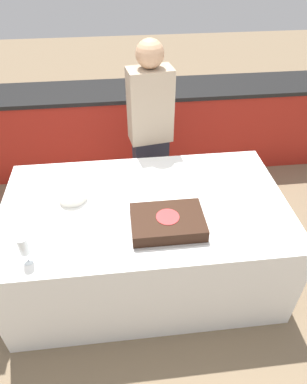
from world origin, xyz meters
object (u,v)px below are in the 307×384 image
(person_cutting_cake, at_px, (150,134))
(cake, at_px, (168,222))
(wine_glass, at_px, (23,247))
(plate_stack, at_px, (72,194))

(person_cutting_cake, bearing_deg, cake, 81.03)
(cake, height_order, wine_glass, wine_glass)
(cake, bearing_deg, wine_glass, -167.79)
(cake, bearing_deg, plate_stack, 150.64)
(plate_stack, xyz_separation_m, wine_glass, (-0.22, -0.53, 0.08))
(plate_stack, distance_m, wine_glass, 0.58)
(plate_stack, xyz_separation_m, person_cutting_cake, (0.62, 0.68, 0.05))
(plate_stack, height_order, wine_glass, wine_glass)
(plate_stack, relative_size, wine_glass, 1.01)
(person_cutting_cake, bearing_deg, plate_stack, 38.53)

